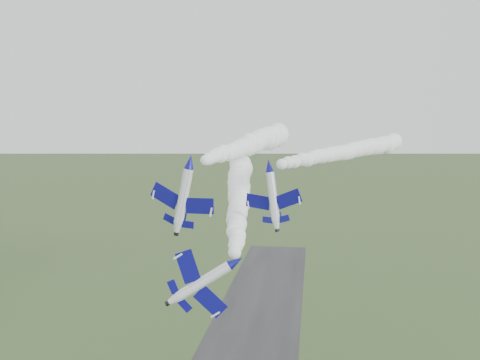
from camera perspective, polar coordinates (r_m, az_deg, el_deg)
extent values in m
cylinder|color=white|center=(68.71, -0.44, -8.69)|extent=(3.09, 7.75, 1.85)
cone|color=navy|center=(64.11, -0.34, -9.76)|extent=(2.16, 2.26, 1.85)
cone|color=white|center=(73.15, -0.52, -7.79)|extent=(2.10, 1.90, 1.85)
cylinder|color=black|center=(74.03, -0.53, -7.63)|extent=(1.02, 0.69, 0.94)
ellipsoid|color=black|center=(66.78, -0.03, -8.89)|extent=(1.65, 2.76, 1.24)
cube|color=navy|center=(68.87, -1.73, -6.75)|extent=(2.60, 2.51, 3.59)
cube|color=navy|center=(70.07, 0.63, -10.41)|extent=(2.60, 2.51, 3.59)
cube|color=navy|center=(72.07, -1.11, -7.00)|extent=(1.17, 1.14, 1.58)
cube|color=navy|center=(72.69, 0.09, -8.88)|extent=(1.17, 1.14, 1.58)
cube|color=navy|center=(72.04, 0.30, -7.51)|extent=(1.96, 1.71, 1.13)
cylinder|color=white|center=(86.41, -5.35, 1.94)|extent=(3.88, 9.19, 1.92)
cone|color=navy|center=(81.37, -7.12, 1.68)|extent=(2.39, 2.72, 1.92)
cone|color=white|center=(91.33, -3.84, 2.17)|extent=(2.30, 2.31, 1.92)
cylinder|color=black|center=(92.30, -3.56, 2.21)|extent=(1.09, 0.84, 0.97)
ellipsoid|color=black|center=(84.25, -5.97, 2.24)|extent=(1.94, 3.29, 1.28)
cube|color=navy|center=(88.57, -6.95, 2.37)|extent=(5.29, 3.59, 1.22)
cube|color=navy|center=(85.93, -3.24, 1.37)|extent=(5.29, 3.59, 1.22)
cube|color=navy|center=(91.15, -5.05, 2.38)|extent=(2.32, 1.62, 0.57)
cube|color=navy|center=(89.79, -3.13, 1.87)|extent=(2.32, 1.62, 0.57)
cube|color=navy|center=(90.02, -4.00, 2.98)|extent=(1.00, 1.81, 2.33)
cylinder|color=white|center=(83.56, 3.11, 1.51)|extent=(4.04, 7.52, 1.51)
cone|color=navy|center=(79.34, 1.65, 1.28)|extent=(2.10, 2.36, 1.51)
cone|color=white|center=(87.67, 4.38, 1.70)|extent=(1.98, 2.03, 1.51)
cylinder|color=black|center=(88.48, 4.62, 1.74)|extent=(0.91, 0.77, 0.77)
ellipsoid|color=black|center=(81.83, 2.49, 1.76)|extent=(1.84, 2.75, 1.01)
cube|color=navy|center=(85.39, 1.73, 1.26)|extent=(4.55, 3.43, 0.72)
cube|color=navy|center=(83.09, 4.98, 1.64)|extent=(4.55, 3.43, 0.72)
cube|color=navy|center=(87.55, 3.33, 1.57)|extent=(2.00, 1.54, 0.35)
cube|color=navy|center=(86.36, 5.02, 1.77)|extent=(2.00, 1.54, 0.35)
cube|color=navy|center=(86.74, 4.01, 2.42)|extent=(0.86, 1.47, 1.95)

